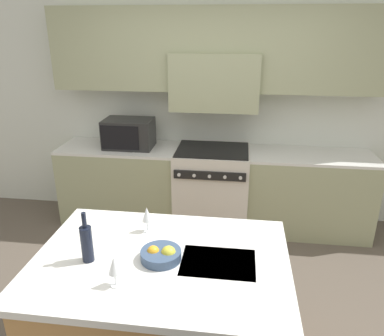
{
  "coord_description": "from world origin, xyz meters",
  "views": [
    {
      "loc": [
        0.29,
        -2.29,
        2.23
      ],
      "look_at": [
        -0.07,
        0.46,
        1.16
      ],
      "focal_mm": 35.0,
      "sensor_mm": 36.0,
      "label": 1
    }
  ],
  "objects_px": {
    "wine_bottle": "(87,243)",
    "fruit_bowl": "(161,254)",
    "range_stove": "(212,188)",
    "microwave": "(129,133)",
    "wine_glass_far": "(147,215)",
    "wine_glass_near": "(114,266)"
  },
  "relations": [
    {
      "from": "microwave",
      "to": "wine_glass_near",
      "type": "bearing_deg",
      "value": -75.36
    },
    {
      "from": "microwave",
      "to": "wine_bottle",
      "type": "height_order",
      "value": "microwave"
    },
    {
      "from": "wine_bottle",
      "to": "fruit_bowl",
      "type": "height_order",
      "value": "wine_bottle"
    },
    {
      "from": "range_stove",
      "to": "fruit_bowl",
      "type": "xyz_separation_m",
      "value": [
        -0.14,
        -2.06,
        0.47
      ]
    },
    {
      "from": "wine_bottle",
      "to": "wine_glass_far",
      "type": "xyz_separation_m",
      "value": [
        0.27,
        0.38,
        0.0
      ]
    },
    {
      "from": "microwave",
      "to": "wine_glass_far",
      "type": "bearing_deg",
      "value": -69.89
    },
    {
      "from": "microwave",
      "to": "wine_glass_far",
      "type": "relative_size",
      "value": 3.02
    },
    {
      "from": "wine_bottle",
      "to": "wine_glass_far",
      "type": "relative_size",
      "value": 1.77
    },
    {
      "from": "range_stove",
      "to": "wine_bottle",
      "type": "bearing_deg",
      "value": -105.07
    },
    {
      "from": "wine_bottle",
      "to": "fruit_bowl",
      "type": "relative_size",
      "value": 1.3
    },
    {
      "from": "wine_bottle",
      "to": "fruit_bowl",
      "type": "xyz_separation_m",
      "value": [
        0.43,
        0.07,
        -0.09
      ]
    },
    {
      "from": "microwave",
      "to": "wine_glass_far",
      "type": "distance_m",
      "value": 1.88
    },
    {
      "from": "range_stove",
      "to": "wine_bottle",
      "type": "height_order",
      "value": "wine_bottle"
    },
    {
      "from": "wine_bottle",
      "to": "wine_glass_near",
      "type": "distance_m",
      "value": 0.31
    },
    {
      "from": "fruit_bowl",
      "to": "wine_bottle",
      "type": "bearing_deg",
      "value": -171.22
    },
    {
      "from": "wine_glass_near",
      "to": "fruit_bowl",
      "type": "height_order",
      "value": "wine_glass_near"
    },
    {
      "from": "wine_glass_far",
      "to": "fruit_bowl",
      "type": "height_order",
      "value": "wine_glass_far"
    },
    {
      "from": "range_stove",
      "to": "wine_glass_near",
      "type": "distance_m",
      "value": 2.42
    },
    {
      "from": "microwave",
      "to": "fruit_bowl",
      "type": "xyz_separation_m",
      "value": [
        0.81,
        -2.08,
        -0.13
      ]
    },
    {
      "from": "range_stove",
      "to": "microwave",
      "type": "bearing_deg",
      "value": 178.88
    },
    {
      "from": "wine_glass_near",
      "to": "fruit_bowl",
      "type": "relative_size",
      "value": 0.73
    },
    {
      "from": "wine_glass_far",
      "to": "wine_glass_near",
      "type": "bearing_deg",
      "value": -93.41
    }
  ]
}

